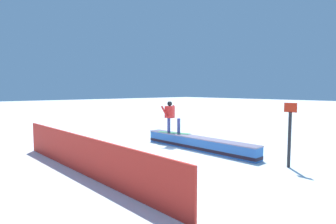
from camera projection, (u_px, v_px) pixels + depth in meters
name	position (u px, v px, depth m)	size (l,w,h in m)	color
ground_plane	(198.00, 150.00, 11.39)	(120.00, 120.00, 0.00)	white
grind_box	(198.00, 144.00, 11.37)	(5.54, 0.73, 0.54)	#2F6CBE
snowboarder	(171.00, 116.00, 12.39)	(1.56, 0.77, 1.43)	#389457
safety_fence	(83.00, 155.00, 8.05)	(8.69, 0.06, 1.14)	red
trail_marker	(290.00, 133.00, 8.73)	(0.40, 0.10, 2.07)	#262628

